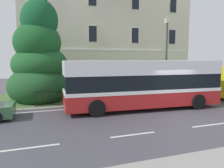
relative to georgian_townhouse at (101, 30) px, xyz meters
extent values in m
cube|color=#44424B|center=(-0.26, -17.72, -6.97)|extent=(60.00, 56.00, 0.06)
cube|color=silver|center=(-0.26, -14.07, -6.93)|extent=(54.00, 0.14, 0.01)
cube|color=silver|center=(-8.26, -19.52, -6.93)|extent=(2.00, 0.12, 0.01)
cube|color=silver|center=(-4.26, -19.52, -6.93)|extent=(2.00, 0.12, 0.01)
cube|color=silver|center=(-0.26, -19.52, -6.93)|extent=(2.00, 0.12, 0.01)
cube|color=#9E9E99|center=(-0.26, -13.60, -6.88)|extent=(57.00, 0.24, 0.12)
cube|color=#4B6635|center=(-0.26, -10.24, -6.88)|extent=(57.00, 6.46, 0.12)
cube|color=beige|center=(0.00, 0.00, -0.92)|extent=(19.39, 10.51, 11.79)
cube|color=white|center=(0.00, -5.28, -2.81)|extent=(19.39, 0.06, 0.20)
cube|color=#2D333D|center=(0.00, -5.29, -5.72)|extent=(1.10, 0.06, 2.20)
cube|color=white|center=(-7.27, -5.29, -4.82)|extent=(0.94, 0.04, 1.73)
cube|color=black|center=(-7.27, -5.31, -4.82)|extent=(0.84, 0.03, 1.63)
cube|color=white|center=(-2.42, -5.29, -4.82)|extent=(0.94, 0.04, 1.73)
cube|color=black|center=(-2.42, -5.31, -4.82)|extent=(0.84, 0.03, 1.63)
cube|color=white|center=(2.42, -5.29, -4.82)|extent=(0.94, 0.04, 1.73)
cube|color=black|center=(2.42, -5.31, -4.82)|extent=(0.84, 0.03, 1.63)
cube|color=white|center=(7.27, -5.29, -4.82)|extent=(0.94, 0.04, 1.73)
cube|color=black|center=(7.27, -5.31, -4.82)|extent=(0.84, 0.03, 1.63)
cube|color=white|center=(-7.27, -5.29, -1.19)|extent=(0.94, 0.04, 1.73)
cube|color=black|center=(-7.27, -5.31, -1.19)|extent=(0.84, 0.03, 1.63)
cube|color=white|center=(-2.42, -5.29, -1.19)|extent=(0.94, 0.04, 1.73)
cube|color=black|center=(-2.42, -5.31, -1.19)|extent=(0.84, 0.03, 1.63)
cube|color=white|center=(2.42, -5.29, -1.19)|extent=(0.94, 0.04, 1.73)
cube|color=black|center=(2.42, -5.31, -1.19)|extent=(0.84, 0.03, 1.63)
cube|color=white|center=(7.27, -5.29, -1.19)|extent=(0.94, 0.04, 1.73)
cube|color=black|center=(7.27, -5.31, -1.19)|extent=(0.84, 0.03, 1.63)
cube|color=white|center=(2.42, -5.29, 2.44)|extent=(0.94, 0.04, 1.73)
cube|color=black|center=(2.42, -5.31, 2.44)|extent=(0.84, 0.03, 1.63)
cube|color=white|center=(7.27, -5.29, 2.44)|extent=(0.94, 0.04, 1.73)
cube|color=black|center=(7.27, -5.31, 2.44)|extent=(0.84, 0.03, 1.63)
cube|color=black|center=(0.00, -13.32, -5.87)|extent=(16.36, 0.04, 0.04)
cube|color=black|center=(0.00, -13.32, -6.74)|extent=(16.36, 0.04, 0.04)
cylinder|color=black|center=(-8.18, -13.32, -6.34)|extent=(0.02, 0.02, 0.95)
cylinder|color=black|center=(-7.72, -13.32, -6.34)|extent=(0.02, 0.02, 0.95)
cylinder|color=black|center=(-7.27, -13.32, -6.34)|extent=(0.02, 0.02, 0.95)
cylinder|color=black|center=(-6.81, -13.32, -6.34)|extent=(0.02, 0.02, 0.95)
cylinder|color=black|center=(-6.36, -13.32, -6.34)|extent=(0.02, 0.02, 0.95)
cylinder|color=black|center=(-5.91, -13.32, -6.34)|extent=(0.02, 0.02, 0.95)
cylinder|color=black|center=(-5.45, -13.32, -6.34)|extent=(0.02, 0.02, 0.95)
cylinder|color=black|center=(-5.00, -13.32, -6.34)|extent=(0.02, 0.02, 0.95)
cylinder|color=black|center=(-4.54, -13.32, -6.34)|extent=(0.02, 0.02, 0.95)
cylinder|color=black|center=(-4.09, -13.32, -6.34)|extent=(0.02, 0.02, 0.95)
cylinder|color=black|center=(-3.63, -13.32, -6.34)|extent=(0.02, 0.02, 0.95)
cylinder|color=black|center=(-3.18, -13.32, -6.34)|extent=(0.02, 0.02, 0.95)
cylinder|color=black|center=(-2.73, -13.32, -6.34)|extent=(0.02, 0.02, 0.95)
cylinder|color=black|center=(-2.27, -13.32, -6.34)|extent=(0.02, 0.02, 0.95)
cylinder|color=black|center=(-1.82, -13.32, -6.34)|extent=(0.02, 0.02, 0.95)
cylinder|color=black|center=(-1.36, -13.32, -6.34)|extent=(0.02, 0.02, 0.95)
cylinder|color=black|center=(-0.91, -13.32, -6.34)|extent=(0.02, 0.02, 0.95)
cylinder|color=black|center=(-0.45, -13.32, -6.34)|extent=(0.02, 0.02, 0.95)
cylinder|color=black|center=(0.00, -13.32, -6.34)|extent=(0.02, 0.02, 0.95)
cylinder|color=black|center=(0.45, -13.32, -6.34)|extent=(0.02, 0.02, 0.95)
cylinder|color=black|center=(0.91, -13.32, -6.34)|extent=(0.02, 0.02, 0.95)
cylinder|color=black|center=(1.36, -13.32, -6.34)|extent=(0.02, 0.02, 0.95)
cylinder|color=black|center=(1.82, -13.32, -6.34)|extent=(0.02, 0.02, 0.95)
cylinder|color=black|center=(2.27, -13.32, -6.34)|extent=(0.02, 0.02, 0.95)
cylinder|color=black|center=(2.73, -13.32, -6.34)|extent=(0.02, 0.02, 0.95)
cylinder|color=black|center=(3.18, -13.32, -6.34)|extent=(0.02, 0.02, 0.95)
cylinder|color=black|center=(3.63, -13.32, -6.34)|extent=(0.02, 0.02, 0.95)
cylinder|color=black|center=(4.09, -13.32, -6.34)|extent=(0.02, 0.02, 0.95)
cylinder|color=black|center=(4.54, -13.32, -6.34)|extent=(0.02, 0.02, 0.95)
cylinder|color=black|center=(5.00, -13.32, -6.34)|extent=(0.02, 0.02, 0.95)
cylinder|color=black|center=(5.45, -13.32, -6.34)|extent=(0.02, 0.02, 0.95)
cylinder|color=black|center=(5.91, -13.32, -6.34)|extent=(0.02, 0.02, 0.95)
cylinder|color=black|center=(6.36, -13.32, -6.34)|extent=(0.02, 0.02, 0.95)
cylinder|color=black|center=(6.81, -13.32, -6.34)|extent=(0.02, 0.02, 0.95)
cylinder|color=#423328|center=(-7.75, -10.91, -6.07)|extent=(0.37, 0.37, 1.49)
ellipsoid|color=#1D4823|center=(-7.93, -11.03, -5.77)|extent=(4.32, 4.32, 3.00)
ellipsoid|color=#1D5124|center=(-7.78, -10.74, -4.19)|extent=(4.01, 4.01, 2.72)
ellipsoid|color=#184D21|center=(-7.90, -10.92, -2.61)|extent=(3.32, 3.32, 2.97)
ellipsoid|color=#134B27|center=(-7.71, -10.95, -1.03)|extent=(2.59, 2.59, 2.92)
cube|color=#AF1E1F|center=(-1.69, -15.36, -6.17)|extent=(9.92, 2.94, 1.01)
cube|color=white|center=(-1.69, -15.36, -5.71)|extent=(9.94, 2.96, 0.20)
cube|color=black|center=(-1.69, -15.36, -5.20)|extent=(9.83, 2.90, 0.95)
cube|color=silver|center=(-1.69, -15.36, -4.30)|extent=(9.92, 2.94, 0.84)
cube|color=black|center=(3.22, -15.63, -5.24)|extent=(0.17, 2.03, 0.87)
cube|color=black|center=(3.22, -15.63, -4.35)|extent=(0.15, 1.74, 0.54)
cylinder|color=silver|center=(3.27, -14.86, -6.46)|extent=(0.05, 0.20, 0.20)
cylinder|color=silver|center=(3.18, -16.40, -6.46)|extent=(0.05, 0.20, 0.20)
cylinder|color=black|center=(1.60, -14.38, -6.46)|extent=(0.97, 0.35, 0.96)
cylinder|color=black|center=(1.48, -16.69, -6.46)|extent=(0.97, 0.35, 0.96)
cylinder|color=black|center=(-4.86, -14.03, -6.46)|extent=(0.97, 0.35, 0.96)
cylinder|color=black|center=(-4.98, -16.34, -6.46)|extent=(0.97, 0.35, 0.96)
cylinder|color=black|center=(6.04, -14.21, -6.60)|extent=(0.69, 0.24, 0.68)
cylinder|color=black|center=(-9.94, -14.23, -6.64)|extent=(0.60, 0.19, 0.60)
cylinder|color=#333338|center=(1.84, -12.50, -3.90)|extent=(0.14, 0.14, 5.83)
cube|color=beige|center=(1.84, -12.50, -0.81)|extent=(0.36, 0.24, 0.36)
cylinder|color=#23472D|center=(-0.81, -12.87, -6.37)|extent=(0.52, 0.52, 0.89)
ellipsoid|color=black|center=(-0.81, -12.87, -5.83)|extent=(0.54, 0.54, 0.18)
camera|label=1|loc=(-7.89, -27.34, -3.78)|focal=34.15mm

